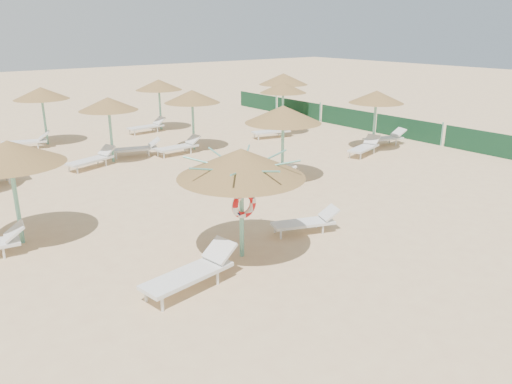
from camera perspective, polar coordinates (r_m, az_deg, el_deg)
ground at (r=12.22m, az=0.46°, el=-7.26°), size 120.00×120.00×0.00m
main_palapa at (r=11.39m, az=-1.71°, el=3.27°), size 2.98×2.98×2.67m
lounger_main_a at (r=10.72m, az=-7.22°, el=-8.98°), size 2.29×1.01×0.81m
lounger_main_b at (r=13.48m, az=5.88°, el=-3.37°), size 1.89×1.14×0.66m
palapa_field at (r=21.65m, az=-11.39°, el=10.10°), size 21.27×14.12×2.72m
windbreak_fence at (r=28.33m, az=10.40°, el=8.35°), size 0.08×19.84×1.10m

